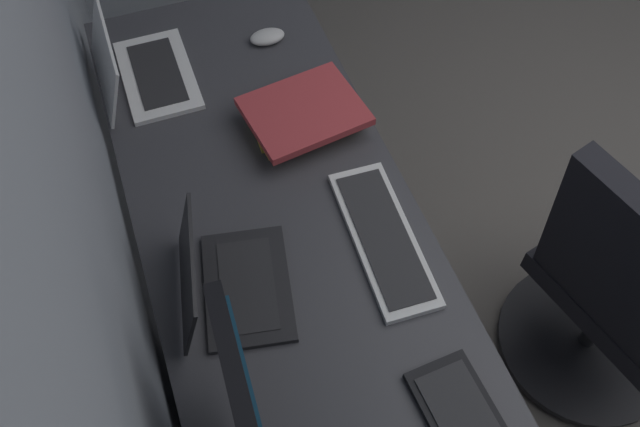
{
  "coord_description": "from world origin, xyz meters",
  "views": [
    {
      "loc": [
        -0.44,
        1.79,
        2.06
      ],
      "look_at": [
        0.27,
        1.53,
        0.95
      ],
      "focal_mm": 37.05,
      "sensor_mm": 36.0,
      "label": 1
    }
  ],
  "objects": [
    {
      "name": "book_stack_near",
      "position": [
        0.69,
        1.42,
        0.77
      ],
      "size": [
        0.28,
        0.32,
        0.07
      ],
      "color": "gold",
      "rests_on": "desk"
    },
    {
      "name": "office_chair",
      "position": [
        0.06,
        0.75,
        0.46
      ],
      "size": [
        0.56,
        0.59,
        0.97
      ],
      "color": "black",
      "rests_on": "ground"
    },
    {
      "name": "laptop_leftmost",
      "position": [
        1.0,
        1.8,
        0.78
      ],
      "size": [
        0.33,
        0.26,
        0.19
      ],
      "color": "white",
      "rests_on": "desk"
    },
    {
      "name": "mouse_main",
      "position": [
        1.04,
        1.41,
        0.75
      ],
      "size": [
        0.06,
        0.1,
        0.03
      ],
      "primitive_type": "ellipsoid",
      "color": "silver",
      "rests_on": "desk"
    },
    {
      "name": "wall_back",
      "position": [
        0.0,
        1.99,
        1.3
      ],
      "size": [
        4.82,
        0.1,
        2.6
      ],
      "primitive_type": "cube",
      "color": "#8C939E",
      "rests_on": "ground"
    },
    {
      "name": "laptop_left",
      "position": [
        0.28,
        1.75,
        0.78
      ],
      "size": [
        0.34,
        0.3,
        0.19
      ],
      "color": "black",
      "rests_on": "desk"
    },
    {
      "name": "keyboard_main",
      "position": [
        0.28,
        1.36,
        0.74
      ],
      "size": [
        0.43,
        0.16,
        0.02
      ],
      "color": "silver",
      "rests_on": "desk"
    },
    {
      "name": "desk",
      "position": [
        0.27,
        1.58,
        0.66
      ],
      "size": [
        2.07,
        0.67,
        0.73
      ],
      "color": "#38383D",
      "rests_on": "ground"
    },
    {
      "name": "drawer_pedestal",
      "position": [
        0.12,
        1.61,
        0.35
      ],
      "size": [
        0.4,
        0.51,
        0.69
      ],
      "color": "#38383D",
      "rests_on": "ground"
    }
  ]
}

